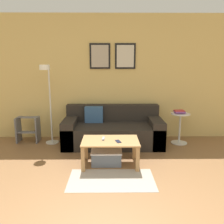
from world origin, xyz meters
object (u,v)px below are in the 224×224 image
couch (113,131)px  remote_control (103,139)px  floor_lamp (48,94)px  storage_bin (106,157)px  side_table (180,125)px  cell_phone (118,141)px  step_stool (28,129)px  coffee_table (110,145)px  book_stack (179,112)px

couch → remote_control: (-0.16, -0.96, 0.15)m
floor_lamp → remote_control: 1.49m
couch → storage_bin: (-0.11, -0.97, -0.15)m
side_table → cell_phone: side_table is taller
couch → step_stool: couch is taller
coffee_table → step_stool: step_stool is taller
storage_bin → side_table: size_ratio=0.80×
storage_bin → remote_control: (-0.05, 0.01, 0.30)m
side_table → cell_phone: size_ratio=4.35×
floor_lamp → side_table: (2.55, 0.10, -0.64)m
side_table → cell_phone: bearing=-139.4°
coffee_table → storage_bin: bearing=148.6°
side_table → remote_control: size_ratio=4.06×
floor_lamp → side_table: bearing=2.3°
book_stack → step_stool: 3.05m
couch → coffee_table: 1.01m
floor_lamp → book_stack: size_ratio=7.18×
storage_bin → coffee_table: bearing=-31.4°
cell_phone → step_stool: size_ratio=0.27×
side_table → remote_control: (-1.49, -0.96, 0.05)m
storage_bin → side_table: 1.76m
cell_phone → side_table: bearing=25.5°
storage_bin → book_stack: size_ratio=2.25×
floor_lamp → remote_control: size_ratio=10.31×
storage_bin → book_stack: (1.42, 0.99, 0.53)m
remote_control → couch: bearing=83.5°
storage_bin → remote_control: 0.30m
floor_lamp → step_stool: floor_lamp is taller
cell_phone → storage_bin: bearing=134.4°
book_stack → cell_phone: size_ratio=1.54×
floor_lamp → cell_phone: 1.72m
side_table → couch: bearing=-179.7°
book_stack → step_stool: book_stack is taller
book_stack → remote_control: bearing=-146.4°
couch → book_stack: size_ratio=8.80×
book_stack → couch: bearing=-179.0°
couch → side_table: size_ratio=3.11×
couch → step_stool: bearing=175.5°
couch → cell_phone: size_ratio=13.53×
floor_lamp → cell_phone: bearing=-37.4°
floor_lamp → step_stool: bearing=155.4°
couch → coffee_table: bearing=-92.8°
book_stack → side_table: bearing=-37.0°
remote_control → cell_phone: 0.26m
coffee_table → storage_bin: size_ratio=1.81×
remote_control → side_table: bearing=35.7°
couch → floor_lamp: (-1.22, -0.09, 0.74)m
storage_bin → remote_control: bearing=163.0°
storage_bin → couch: bearing=83.6°
coffee_table → cell_phone: 0.16m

